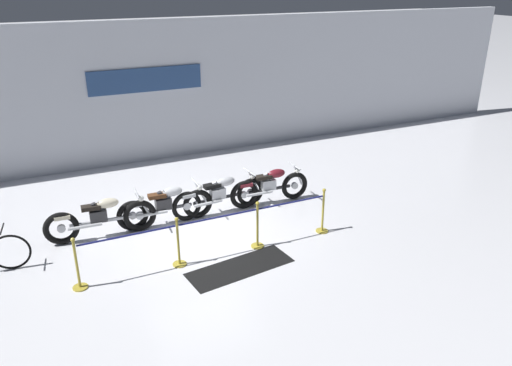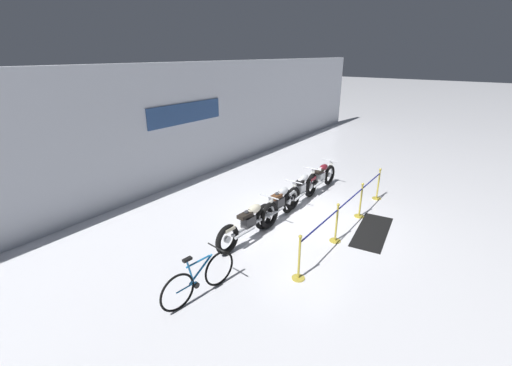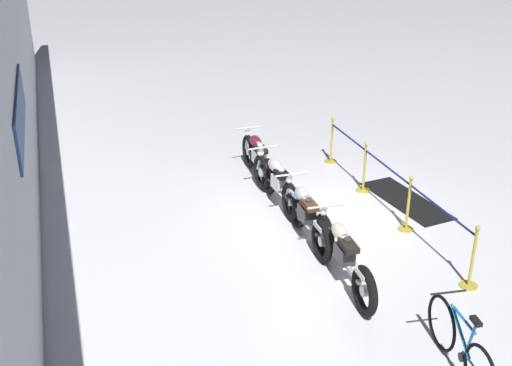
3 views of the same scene
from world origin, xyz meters
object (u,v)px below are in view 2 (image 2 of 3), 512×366
stanchion_mid_right (360,205)px  floor_banner (372,231)px  bicycle (199,279)px  stanchion_far_left (330,224)px  motorcycle_silver_1 (279,204)px  stanchion_mid_left (336,229)px  motorcycle_cream_0 (250,223)px  stanchion_far_right (378,189)px  motorcycle_silver_2 (301,189)px  motorcycle_maroon_3 (321,178)px

stanchion_mid_right → floor_banner: (-0.66, -0.61, -0.35)m
bicycle → stanchion_far_left: size_ratio=0.33×
motorcycle_silver_1 → stanchion_far_left: (-0.67, -1.85, 0.20)m
stanchion_mid_left → stanchion_mid_right: same height
motorcycle_cream_0 → motorcycle_silver_1: size_ratio=1.07×
motorcycle_cream_0 → stanchion_far_left: bearing=-66.6°
motorcycle_silver_1 → stanchion_far_right: stanchion_far_right is taller
motorcycle_silver_2 → stanchion_far_right: stanchion_far_right is taller
floor_banner → stanchion_mid_right: bearing=35.1°
motorcycle_silver_1 → bicycle: (-3.78, -0.56, -0.06)m
stanchion_mid_left → motorcycle_cream_0: bearing=123.3°
floor_banner → motorcycle_silver_2: bearing=70.3°
motorcycle_silver_2 → stanchion_far_right: (1.73, -1.87, -0.11)m
motorcycle_maroon_3 → bicycle: 6.48m
bicycle → stanchion_far_left: (3.12, -1.29, 0.26)m
motorcycle_silver_2 → stanchion_mid_left: bearing=-130.4°
stanchion_far_right → floor_banner: 2.38m
stanchion_mid_left → stanchion_far_left: bearing=180.0°
motorcycle_maroon_3 → stanchion_far_right: 1.89m
motorcycle_silver_1 → stanchion_far_left: size_ratio=0.42×
motorcycle_silver_2 → stanchion_mid_left: stanchion_mid_left is taller
motorcycle_maroon_3 → bicycle: size_ratio=1.21×
motorcycle_maroon_3 → stanchion_mid_left: (-2.93, -1.84, -0.11)m
stanchion_far_left → stanchion_mid_left: (0.40, 0.00, -0.30)m
motorcycle_maroon_3 → stanchion_far_left: 3.82m
motorcycle_silver_2 → bicycle: 5.15m
motorcycle_silver_1 → motorcycle_cream_0: bearing=-178.5°
bicycle → stanchion_far_right: (6.85, -1.29, -0.04)m
motorcycle_cream_0 → stanchion_mid_right: size_ratio=2.28×
motorcycle_cream_0 → motorcycle_maroon_3: motorcycle_cream_0 is taller
floor_banner → motorcycle_silver_1: bearing=100.4°
motorcycle_silver_1 → stanchion_mid_left: stanchion_mid_left is taller
motorcycle_maroon_3 → motorcycle_cream_0: bearing=-179.6°
stanchion_mid_right → stanchion_far_right: (1.61, 0.00, 0.00)m
bicycle → stanchion_mid_left: 3.75m
bicycle → motorcycle_silver_2: bearing=6.4°
motorcycle_silver_2 → floor_banner: motorcycle_silver_2 is taller
motorcycle_silver_1 → stanchion_far_right: 3.58m
motorcycle_cream_0 → stanchion_far_left: size_ratio=0.45×
stanchion_far_left → stanchion_far_right: (3.73, 0.00, -0.30)m
motorcycle_maroon_3 → stanchion_far_right: (0.40, -1.84, -0.11)m
motorcycle_maroon_3 → stanchion_mid_left: stanchion_mid_left is taller
motorcycle_cream_0 → motorcycle_silver_2: bearing=1.2°
stanchion_mid_left → stanchion_far_right: (3.33, 0.00, 0.00)m
floor_banner → motorcycle_maroon_3: bearing=45.1°
motorcycle_silver_1 → bicycle: bicycle is taller
stanchion_mid_right → motorcycle_silver_2: bearing=93.9°
motorcycle_cream_0 → stanchion_mid_left: 2.17m
motorcycle_maroon_3 → stanchion_mid_left: bearing=-147.9°
motorcycle_silver_2 → stanchion_far_right: 2.55m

